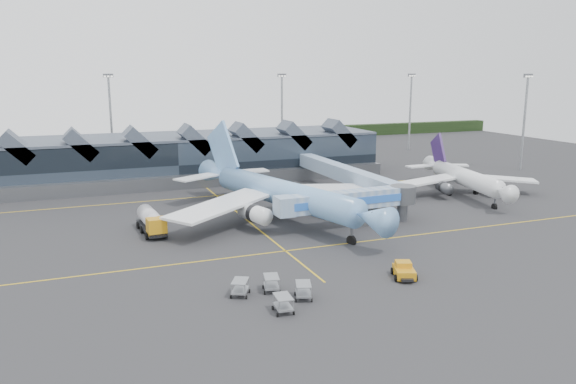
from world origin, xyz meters
name	(u,v)px	position (x,y,z in m)	size (l,w,h in m)	color
ground	(265,235)	(0.00, 0.00, 0.00)	(260.00, 260.00, 0.00)	#242426
taxi_stripes	(245,218)	(0.00, 10.00, 0.01)	(120.00, 60.00, 0.01)	gold
tree_line_far	(152,139)	(0.00, 110.00, 2.00)	(260.00, 4.00, 4.00)	black
terminal	(170,157)	(-5.07, 47.35, 4.88)	(90.00, 22.25, 12.52)	black
light_masts	(262,114)	(21.00, 62.80, 12.49)	(132.40, 42.56, 22.45)	gray
main_airliner	(278,192)	(4.89, 7.94, 4.34)	(38.60, 45.29, 14.78)	#75B8ED
regional_jet	(463,177)	(43.73, 11.93, 3.43)	(28.30, 31.33, 10.80)	white
jet_bridge	(357,200)	(14.31, -0.58, 3.98)	(23.24, 4.19, 5.63)	#7799C6
fuel_truck	(151,220)	(-14.98, 7.13, 1.90)	(3.48, 10.19, 3.39)	black
pushback_tug	(404,271)	(8.94, -21.85, 0.77)	(3.44, 4.27, 1.72)	#C68512
baggage_carts	(274,290)	(-6.77, -22.33, 0.93)	(8.15, 8.15, 1.66)	gray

